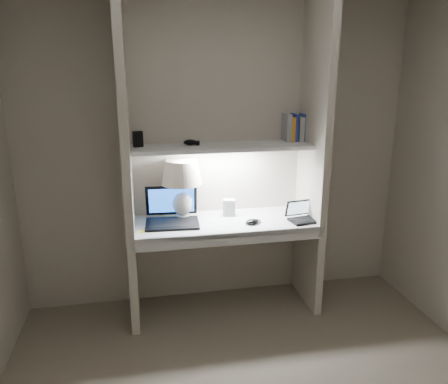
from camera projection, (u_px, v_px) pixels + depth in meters
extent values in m
cube|color=beige|center=(217.00, 155.00, 3.61)|extent=(3.20, 0.01, 2.50)
cube|color=beige|center=(127.00, 166.00, 3.22)|extent=(0.06, 0.55, 2.50)
cube|color=beige|center=(313.00, 158.00, 3.49)|extent=(0.06, 0.55, 2.50)
cube|color=white|center=(224.00, 223.00, 3.49)|extent=(1.40, 0.55, 0.04)
cube|color=silver|center=(230.00, 239.00, 3.25)|extent=(1.46, 0.03, 0.10)
cube|color=silver|center=(221.00, 147.00, 3.42)|extent=(1.40, 0.36, 0.03)
cube|color=white|center=(221.00, 150.00, 3.42)|extent=(0.60, 0.04, 0.02)
cylinder|color=white|center=(183.00, 216.00, 3.57)|extent=(0.12, 0.12, 0.02)
ellipsoid|color=white|center=(182.00, 203.00, 3.54)|extent=(0.16, 0.16, 0.20)
cylinder|color=white|center=(182.00, 189.00, 3.51)|extent=(0.03, 0.03, 0.09)
sphere|color=#FFD899|center=(182.00, 179.00, 3.48)|extent=(0.05, 0.05, 0.05)
cube|color=black|center=(172.00, 224.00, 3.40)|extent=(0.43, 0.31, 0.02)
cube|color=black|center=(172.00, 222.00, 3.40)|extent=(0.36, 0.22, 0.00)
cube|color=black|center=(171.00, 200.00, 3.53)|extent=(0.42, 0.10, 0.26)
cube|color=blue|center=(171.00, 201.00, 3.52)|extent=(0.37, 0.08, 0.21)
cube|color=black|center=(305.00, 220.00, 3.47)|extent=(0.26, 0.20, 0.02)
cube|color=black|center=(305.00, 219.00, 3.47)|extent=(0.21, 0.14, 0.00)
cube|color=black|center=(299.00, 208.00, 3.54)|extent=(0.24, 0.08, 0.14)
cube|color=silver|center=(299.00, 208.00, 3.53)|extent=(0.21, 0.07, 0.11)
cube|color=silver|center=(229.00, 207.00, 3.59)|extent=(0.11, 0.09, 0.14)
ellipsoid|color=black|center=(252.00, 222.00, 3.41)|extent=(0.13, 0.11, 0.04)
torus|color=black|center=(254.00, 221.00, 3.46)|extent=(0.14, 0.14, 0.01)
cube|color=#FFF835|center=(143.00, 231.00, 3.26)|extent=(0.08, 0.08, 0.00)
cube|color=#B9B9B9|center=(307.00, 128.00, 3.62)|extent=(0.03, 0.15, 0.20)
cube|color=#27469D|center=(303.00, 127.00, 3.61)|extent=(0.04, 0.15, 0.22)
cube|color=#B1B0AC|center=(299.00, 129.00, 3.60)|extent=(0.04, 0.15, 0.20)
cube|color=navy|center=(294.00, 127.00, 3.59)|extent=(0.02, 0.15, 0.22)
cube|color=orange|center=(291.00, 129.00, 3.59)|extent=(0.03, 0.15, 0.20)
cube|color=#9E9EA2|center=(287.00, 128.00, 3.58)|extent=(0.04, 0.15, 0.22)
cube|color=black|center=(138.00, 139.00, 3.32)|extent=(0.08, 0.07, 0.12)
ellipsoid|color=black|center=(190.00, 142.00, 3.40)|extent=(0.12, 0.10, 0.05)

